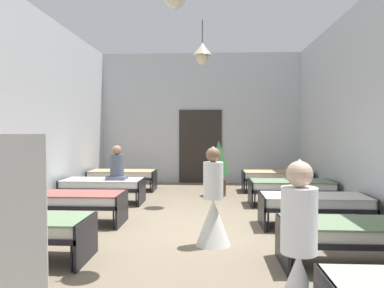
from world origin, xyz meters
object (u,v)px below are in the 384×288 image
at_px(bed_left_row_1, 17,228).
at_px(bed_left_row_3, 103,185).
at_px(bed_right_row_2, 315,203).
at_px(bed_right_row_4, 276,176).
at_px(bed_right_row_1, 357,232).
at_px(bed_right_row_3, 291,186).
at_px(bed_left_row_2, 72,200).
at_px(nurse_near_aisle, 298,273).
at_px(potted_plant, 219,162).
at_px(bed_left_row_4, 122,175).
at_px(patient_seated_secondary, 117,167).
at_px(nurse_mid_aisle, 213,210).

distance_m(bed_left_row_1, bed_left_row_3, 3.80).
distance_m(bed_right_row_2, bed_right_row_4, 3.80).
bearing_deg(bed_right_row_1, bed_right_row_3, 90.00).
relative_size(bed_left_row_2, bed_right_row_2, 1.00).
distance_m(bed_right_row_2, bed_right_row_3, 1.90).
bearing_deg(bed_left_row_3, bed_right_row_1, -40.85).
bearing_deg(bed_left_row_1, bed_right_row_1, 0.00).
height_order(bed_left_row_1, bed_right_row_4, same).
xyz_separation_m(bed_left_row_2, bed_left_row_3, (0.00, 1.90, 0.00)).
relative_size(nurse_near_aisle, potted_plant, 1.02).
distance_m(bed_left_row_2, bed_right_row_4, 5.81).
bearing_deg(bed_left_row_3, bed_right_row_2, -23.38).
height_order(bed_right_row_1, nurse_near_aisle, nurse_near_aisle).
distance_m(bed_right_row_2, nurse_near_aisle, 3.67).
xyz_separation_m(bed_left_row_1, bed_left_row_2, (0.00, 1.90, 0.00)).
distance_m(bed_left_row_2, bed_right_row_3, 4.79).
xyz_separation_m(bed_left_row_2, bed_right_row_3, (4.39, 1.90, 0.00)).
xyz_separation_m(bed_left_row_2, bed_right_row_4, (4.39, 3.80, 0.00)).
bearing_deg(bed_right_row_2, bed_left_row_4, 139.15).
xyz_separation_m(bed_right_row_1, bed_left_row_3, (-4.39, 3.80, 0.00)).
bearing_deg(patient_seated_secondary, nurse_near_aisle, -61.30).
bearing_deg(potted_plant, bed_right_row_1, -71.58).
distance_m(bed_right_row_2, potted_plant, 3.49).
bearing_deg(bed_right_row_3, bed_left_row_1, -139.15).
height_order(bed_right_row_2, nurse_near_aisle, nurse_near_aisle).
bearing_deg(nurse_near_aisle, potted_plant, 171.16).
bearing_deg(bed_right_row_2, potted_plant, 118.41).
bearing_deg(patient_seated_secondary, bed_left_row_4, 100.28).
relative_size(nurse_near_aisle, nurse_mid_aisle, 1.00).
bearing_deg(bed_left_row_4, bed_left_row_3, -90.00).
bearing_deg(bed_left_row_2, bed_left_row_1, -90.00).
bearing_deg(nurse_mid_aisle, patient_seated_secondary, -172.19).
relative_size(bed_right_row_1, bed_left_row_3, 1.00).
bearing_deg(bed_left_row_1, bed_right_row_2, 23.38).
height_order(bed_left_row_2, bed_right_row_3, same).
relative_size(bed_left_row_2, potted_plant, 1.30).
xyz_separation_m(bed_right_row_1, bed_left_row_4, (-4.39, 5.70, 0.00)).
height_order(bed_left_row_3, patient_seated_secondary, patient_seated_secondary).
bearing_deg(bed_left_row_3, bed_left_row_4, 90.00).
distance_m(bed_left_row_1, nurse_mid_aisle, 2.71).
xyz_separation_m(bed_right_row_3, nurse_mid_aisle, (-1.80, -3.01, 0.09)).
xyz_separation_m(bed_right_row_1, bed_right_row_2, (0.00, 1.90, 0.00)).
bearing_deg(nurse_mid_aisle, bed_right_row_4, 130.71).
xyz_separation_m(bed_right_row_3, patient_seated_secondary, (-4.04, -0.03, 0.43)).
bearing_deg(bed_left_row_2, bed_right_row_2, 0.00).
distance_m(bed_left_row_2, bed_left_row_3, 1.90).
bearing_deg(bed_left_row_3, bed_right_row_3, 0.00).
relative_size(bed_left_row_1, potted_plant, 1.30).
bearing_deg(bed_left_row_2, nurse_mid_aisle, -23.21).
xyz_separation_m(bed_right_row_1, bed_left_row_2, (-4.39, 1.90, 0.00)).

